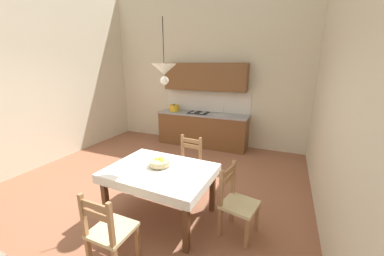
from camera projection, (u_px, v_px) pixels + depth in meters
name	position (u px, v px, depth m)	size (l,w,h in m)	color
ground_plane	(144.00, 196.00, 3.89)	(5.99, 6.61, 0.10)	#935B42
wall_back	(205.00, 69.00, 6.04)	(5.99, 0.12, 4.10)	beige
wall_left	(19.00, 70.00, 4.36)	(0.12, 6.61, 4.10)	beige
wall_right	(357.00, 74.00, 2.29)	(0.12, 6.61, 4.10)	beige
kitchen_cabinetry	(203.00, 115.00, 6.04)	(2.44, 0.63, 2.20)	brown
dining_table	(160.00, 176.00, 3.13)	(1.48, 1.12, 0.75)	#56331C
dining_chair_kitchen_side	(188.00, 164.00, 3.97)	(0.45, 0.45, 0.93)	#D1BC89
dining_chair_window_side	(237.00, 203.00, 2.86)	(0.49, 0.49, 0.93)	#D1BC89
dining_chair_camera_side	(109.00, 232.00, 2.37)	(0.43, 0.43, 0.93)	#D1BC89
fruit_bowl	(160.00, 162.00, 3.17)	(0.30, 0.30, 0.12)	tan
pendant_lamp	(164.00, 70.00, 2.83)	(0.32, 0.32, 0.80)	black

